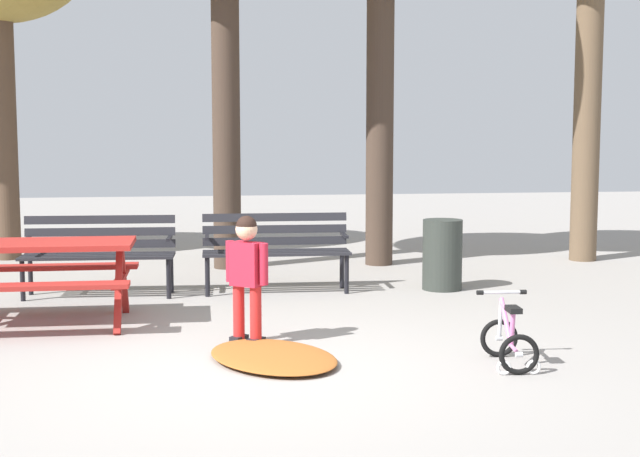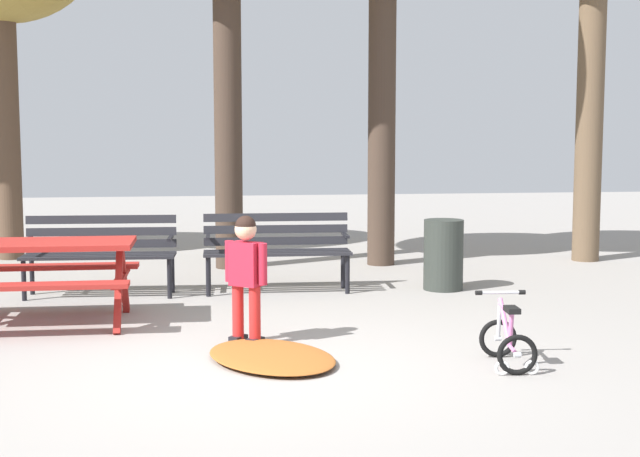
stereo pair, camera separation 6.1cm
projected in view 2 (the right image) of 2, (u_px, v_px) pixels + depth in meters
ground at (244, 369)px, 6.67m from camera, size 36.00×36.00×0.00m
picnic_table at (33, 261)px, 8.11m from camera, size 1.81×1.36×0.79m
park_bench_far_left at (100, 248)px, 9.60m from camera, size 1.62×0.54×0.85m
park_bench_left at (277, 245)px, 9.85m from camera, size 1.61×0.50×0.85m
child_standing at (246, 269)px, 7.37m from camera, size 0.33×0.29×1.07m
kids_bicycle at (508, 340)px, 6.72m from camera, size 0.39×0.58×0.54m
leaf_pile at (271, 356)px, 6.89m from camera, size 1.31×1.48×0.07m
trash_bin at (443, 255)px, 9.96m from camera, size 0.44×0.44×0.78m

